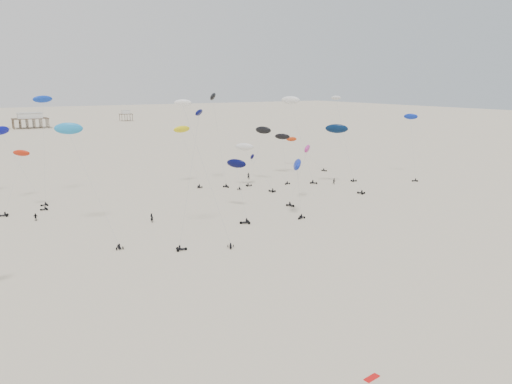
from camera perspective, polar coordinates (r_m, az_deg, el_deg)
ground_plane at (r=203.87m, az=-16.39°, el=3.90°), size 900.00×900.00×0.00m
pavilion_main at (r=348.75m, az=-24.39°, el=7.34°), size 21.00×13.00×9.80m
pavilion_small at (r=392.15m, az=-14.64°, el=8.37°), size 9.00×7.00×8.00m
rig_1 at (r=138.29m, az=-0.82°, el=3.15°), size 8.47×6.21×9.88m
rig_2 at (r=159.86m, az=17.36°, el=6.94°), size 9.00×11.68×20.17m
rig_3 at (r=88.33m, az=-6.49°, el=4.58°), size 7.00×11.39×26.12m
rig_4 at (r=138.77m, az=-4.70°, el=9.21°), size 4.44×8.66×25.94m
rig_6 at (r=147.94m, az=4.39°, el=8.97°), size 5.31×14.65×25.20m
rig_7 at (r=88.65m, az=-7.44°, el=2.28°), size 9.26×8.20×24.06m
rig_8 at (r=135.28m, az=-0.81°, el=4.36°), size 6.98×12.44×13.79m
rig_9 at (r=153.42m, az=3.09°, el=5.68°), size 10.38×16.46×18.24m
rig_10 at (r=109.57m, az=-2.02°, el=1.80°), size 7.37×14.75×14.88m
rig_11 at (r=150.19m, az=10.04°, el=6.42°), size 3.27×10.53×24.82m
rig_12 at (r=129.62m, az=-26.61°, el=5.23°), size 9.64×13.78×20.55m
rig_13 at (r=105.33m, az=4.78°, el=2.45°), size 4.93×5.95×12.98m
rig_14 at (r=142.45m, az=0.63°, el=6.34°), size 9.41×6.06×16.60m
rig_15 at (r=139.04m, az=9.48°, el=6.44°), size 6.23×16.35×19.05m
rig_16 at (r=139.44m, az=-8.13°, el=5.95°), size 5.85×7.77×17.08m
rig_17 at (r=130.66m, az=-23.18°, el=8.05°), size 5.94×8.99×25.66m
rig_18 at (r=122.01m, az=-25.72°, el=2.16°), size 8.22×6.28×14.11m
rig_19 at (r=118.90m, az=5.38°, el=3.35°), size 8.91×5.07×14.12m
rig_20 at (r=170.66m, az=5.17°, el=5.04°), size 5.82×16.93×16.89m
rig_21 at (r=98.61m, az=-19.95°, el=5.14°), size 7.62×17.72×23.98m
spectator_0 at (r=106.02m, az=-11.81°, el=-3.41°), size 0.95×1.01×2.28m
spectator_1 at (r=144.02m, az=8.92°, el=0.88°), size 1.14×0.91×2.03m
spectator_2 at (r=114.67m, az=-23.86°, el=-3.03°), size 1.31×1.00×1.97m
spectator_3 at (r=149.69m, az=-0.87°, el=1.47°), size 1.00×0.86×2.31m
grounded_kite_b at (r=53.56m, az=13.09°, el=-20.01°), size 1.89×0.97×0.07m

